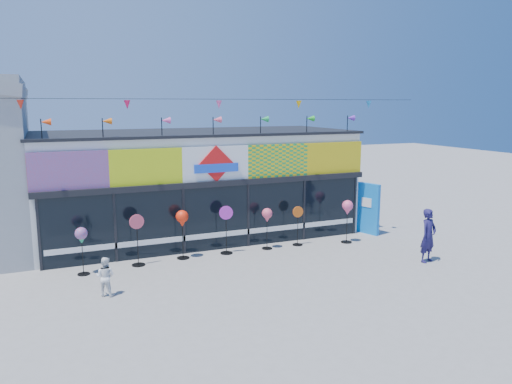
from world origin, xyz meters
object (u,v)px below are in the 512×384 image
child (105,276)px  adult_man (428,236)px  spinner_0 (81,237)px  blue_sign (368,208)px  spinner_2 (182,220)px  spinner_1 (137,239)px  spinner_3 (226,229)px  spinner_4 (267,216)px  spinner_6 (347,209)px  spinner_5 (298,225)px

child → adult_man: bearing=-154.3°
spinner_0 → adult_man: size_ratio=0.84×
blue_sign → adult_man: blue_sign is taller
spinner_2 → adult_man: bearing=-25.6°
spinner_1 → spinner_3: bearing=2.1°
spinner_4 → spinner_6: size_ratio=0.92×
spinner_1 → spinner_2: size_ratio=1.01×
blue_sign → spinner_5: bearing=169.5°
spinner_0 → spinner_3: 4.78m
spinner_6 → spinner_3: bearing=174.5°
spinner_3 → child: size_ratio=1.56×
spinner_2 → adult_man: (7.33, -3.52, -0.44)m
spinner_1 → spinner_2: (1.52, 0.16, 0.44)m
spinner_5 → adult_man: size_ratio=0.82×
spinner_1 → spinner_5: size_ratio=1.15×
spinner_3 → child: bearing=-151.3°
spinner_2 → adult_man: adult_man is taller
spinner_2 → child: spinner_2 is taller
spinner_1 → spinner_2: spinner_1 is taller
spinner_0 → adult_man: 11.01m
blue_sign → spinner_6: bearing=-169.3°
blue_sign → spinner_3: (-6.15, -0.35, -0.13)m
spinner_0 → spinner_4: (6.30, 0.31, 0.01)m
spinner_1 → adult_man: (8.85, -3.36, -0.00)m
child → spinner_0: bearing=-46.0°
blue_sign → spinner_6: size_ratio=1.26×
spinner_4 → spinner_5: spinner_4 is taller
spinner_3 → spinner_5: size_ratio=1.16×
spinner_3 → adult_man: bearing=-30.9°
blue_sign → spinner_1: bearing=165.7°
spinner_6 → blue_sign: bearing=27.9°
blue_sign → child: blue_sign is taller
spinner_0 → spinner_6: spinner_6 is taller
spinner_5 → spinner_1: bearing=-179.3°
adult_man → blue_sign: bearing=69.2°
adult_man → child: 10.18m
spinner_4 → spinner_5: 1.30m
spinner_2 → spinner_1: bearing=-174.1°
spinner_0 → spinner_5: (7.53, 0.30, -0.41)m
spinner_3 → spinner_6: spinner_3 is taller
child → spinner_3: bearing=-119.4°
blue_sign → child: (-10.48, -2.72, -0.49)m
spinner_3 → spinner_4: (1.54, -0.03, 0.30)m
adult_man → spinner_0: bearing=148.1°
spinner_0 → spinner_2: bearing=6.9°
spinner_4 → adult_man: bearing=-38.9°
spinner_0 → spinner_1: 1.74m
spinner_6 → child: bearing=-167.9°
spinner_2 → spinner_3: bearing=-1.7°
spinner_0 → spinner_5: 7.55m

